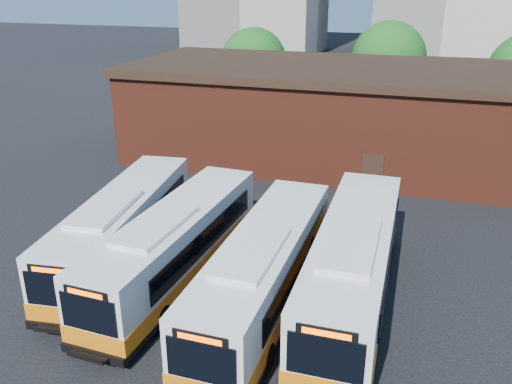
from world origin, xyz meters
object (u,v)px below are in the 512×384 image
(bus_mideast, at_px, (264,275))
(bus_east, at_px, (353,269))
(bus_west, at_px, (123,231))
(transit_worker, at_px, (342,325))
(bus_midwest, at_px, (176,249))

(bus_mideast, bearing_deg, bus_east, 24.15)
(bus_west, distance_m, bus_east, 10.22)
(bus_west, distance_m, transit_worker, 10.82)
(bus_west, bearing_deg, bus_midwest, -22.47)
(bus_mideast, bearing_deg, bus_midwest, 167.23)
(bus_mideast, distance_m, bus_east, 3.43)
(bus_midwest, relative_size, bus_east, 0.95)
(bus_midwest, bearing_deg, bus_east, 6.11)
(bus_midwest, bearing_deg, transit_worker, -15.73)
(bus_mideast, bearing_deg, bus_west, 166.26)
(bus_mideast, bearing_deg, transit_worker, -24.42)
(bus_mideast, height_order, transit_worker, bus_mideast)
(bus_west, distance_m, bus_mideast, 7.29)
(bus_mideast, xyz_separation_m, transit_worker, (3.21, -1.51, -0.53))
(bus_midwest, height_order, transit_worker, bus_midwest)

